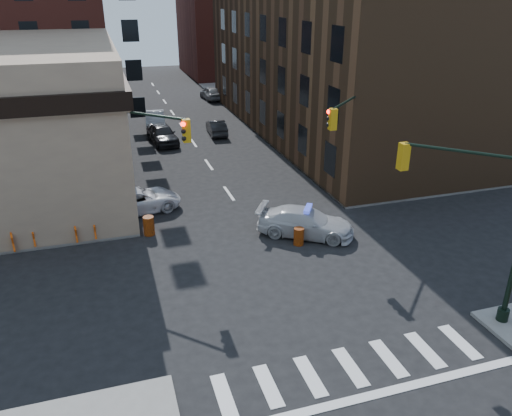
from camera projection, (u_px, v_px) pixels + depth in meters
ground at (283, 270)px, 23.19m from camera, size 140.00×140.00×0.00m
sidewalk_ne at (371, 101)px, 58.06m from camera, size 34.00×54.50×0.15m
commercial_row_ne at (335, 52)px, 43.59m from camera, size 14.00×34.00×14.00m
filler_nw at (24, 21)px, 69.81m from camera, size 20.00×18.00×16.00m
filler_ne at (238, 33)px, 75.30m from camera, size 16.00×16.00×12.00m
signal_pole_se at (493, 210)px, 18.15m from camera, size 5.40×5.27×8.00m
signal_pole_nw at (135, 159)px, 24.52m from camera, size 3.58×3.67×8.00m
signal_pole_ne at (350, 139)px, 27.72m from camera, size 3.67×3.58×8.00m
tree_ne_near at (263, 89)px, 46.56m from camera, size 3.00×3.00×4.85m
tree_ne_far at (240, 76)px, 53.56m from camera, size 3.00×3.00×4.85m
police_car at (306, 222)px, 26.26m from camera, size 5.40×4.46×1.48m
pickup at (137, 200)px, 29.07m from camera, size 5.44×3.30×1.41m
parked_car_wnear at (162, 134)px, 42.01m from camera, size 2.52×5.02×1.64m
parked_car_wfar at (155, 121)px, 46.39m from camera, size 2.14×5.04×1.62m
parked_car_wdeep at (118, 90)px, 60.94m from camera, size 2.09×5.01×1.45m
parked_car_enear at (217, 127)px, 44.65m from camera, size 1.64×4.12×1.33m
parked_car_efar at (211, 93)px, 58.93m from camera, size 2.22×4.79×1.59m
pedestrian_a at (94, 218)px, 25.74m from camera, size 0.76×0.54×1.99m
pedestrian_b at (95, 215)px, 26.51m from camera, size 0.98×0.89×1.65m
barrel_road at (299, 236)px, 25.37m from camera, size 0.66×0.66×0.92m
barrel_bank at (149, 226)px, 26.38m from camera, size 0.71×0.71×1.04m
barricade_nw_a at (85, 231)px, 25.55m from camera, size 1.29×0.76×0.92m
barricade_nw_b at (23, 239)px, 24.74m from camera, size 1.37×0.88×0.95m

